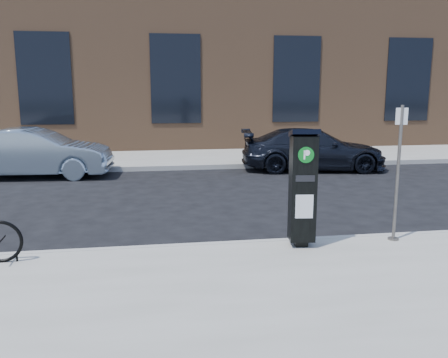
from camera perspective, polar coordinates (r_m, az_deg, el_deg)
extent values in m
plane|color=black|center=(7.91, -0.51, -8.67)|extent=(120.00, 120.00, 0.00)
cube|color=gray|center=(21.56, -5.98, 3.96)|extent=(60.00, 12.00, 0.15)
cube|color=#9E9B93|center=(7.87, -0.49, -8.20)|extent=(60.00, 0.12, 0.16)
cube|color=#9E9B93|center=(15.65, -4.81, 1.38)|extent=(60.00, 0.12, 0.16)
cube|color=brown|center=(24.44, -6.55, 13.98)|extent=(28.00, 10.00, 8.00)
cube|color=black|center=(19.75, -20.76, 11.21)|extent=(2.00, 0.06, 3.50)
cube|color=black|center=(19.39, -5.83, 11.86)|extent=(2.00, 0.06, 3.50)
cube|color=black|center=(20.29, 8.72, 11.75)|extent=(2.00, 0.06, 3.50)
cube|color=black|center=(22.31, 21.30, 11.06)|extent=(2.00, 0.06, 3.50)
cube|color=black|center=(7.81, 9.24, -7.54)|extent=(0.22, 0.22, 0.10)
cube|color=black|center=(7.57, 9.44, -1.15)|extent=(0.43, 0.39, 1.68)
cube|color=black|center=(7.44, 9.65, 5.47)|extent=(0.48, 0.43, 0.16)
cylinder|color=#075716|center=(7.31, 9.84, 2.87)|extent=(0.25, 0.05, 0.25)
cube|color=white|center=(7.31, 9.84, 2.87)|extent=(0.09, 0.02, 0.14)
cube|color=silver|center=(7.46, 9.64, -3.29)|extent=(0.28, 0.04, 0.37)
cube|color=black|center=(7.37, 9.75, 0.06)|extent=(0.29, 0.04, 0.10)
cylinder|color=#5A544F|center=(8.49, 19.68, -6.78)|extent=(0.18, 0.18, 0.03)
cylinder|color=#5A544F|center=(8.24, 20.17, 0.57)|extent=(0.05, 0.05, 2.23)
cube|color=silver|center=(8.13, 20.60, 7.08)|extent=(0.20, 0.04, 0.27)
torus|color=black|center=(7.63, -25.33, -6.83)|extent=(0.64, 0.07, 0.64)
cylinder|color=black|center=(7.65, -23.65, -8.61)|extent=(0.03, 0.03, 0.13)
imported|color=gray|center=(15.29, -21.83, 2.92)|extent=(4.57, 1.85, 1.47)
imported|color=black|center=(15.79, 10.66, 3.52)|extent=(4.88, 2.52, 1.35)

